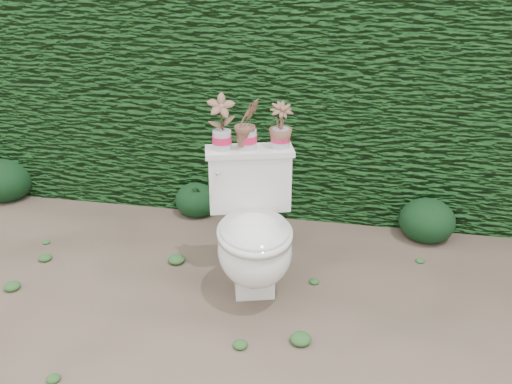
% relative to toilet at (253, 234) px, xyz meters
% --- Properties ---
extents(ground, '(60.00, 60.00, 0.00)m').
position_rel_toilet_xyz_m(ground, '(0.15, -0.18, -0.36)').
color(ground, '#7D6956').
rests_on(ground, ground).
extents(hedge, '(8.00, 1.00, 1.60)m').
position_rel_toilet_xyz_m(hedge, '(0.15, 1.42, 0.44)').
color(hedge, '#20581D').
rests_on(hedge, ground).
extents(toilet, '(0.63, 0.78, 0.78)m').
position_rel_toilet_xyz_m(toilet, '(0.00, 0.00, 0.00)').
color(toilet, white).
rests_on(toilet, ground).
extents(potted_plant_left, '(0.18, 0.14, 0.30)m').
position_rel_toilet_xyz_m(potted_plant_left, '(-0.21, 0.19, 0.57)').
color(potted_plant_left, '#1E6324').
rests_on(potted_plant_left, toilet).
extents(potted_plant_center, '(0.19, 0.19, 0.27)m').
position_rel_toilet_xyz_m(potted_plant_center, '(-0.08, 0.23, 0.56)').
color(potted_plant_center, '#1E6324').
rests_on(potted_plant_center, toilet).
extents(potted_plant_right, '(0.19, 0.19, 0.24)m').
position_rel_toilet_xyz_m(potted_plant_right, '(0.10, 0.28, 0.54)').
color(potted_plant_right, '#1E6324').
rests_on(potted_plant_right, toilet).
extents(liriope_clump_0, '(0.43, 0.43, 0.34)m').
position_rel_toilet_xyz_m(liriope_clump_0, '(-2.18, 0.88, -0.18)').
color(liriope_clump_0, '#143A18').
rests_on(liriope_clump_0, ground).
extents(liriope_clump_1, '(0.33, 0.33, 0.26)m').
position_rel_toilet_xyz_m(liriope_clump_1, '(-0.60, 0.90, -0.22)').
color(liriope_clump_1, '#143A18').
rests_on(liriope_clump_1, ground).
extents(liriope_clump_2, '(0.38, 0.38, 0.30)m').
position_rel_toilet_xyz_m(liriope_clump_2, '(1.04, 0.83, -0.20)').
color(liriope_clump_2, '#143A18').
rests_on(liriope_clump_2, ground).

